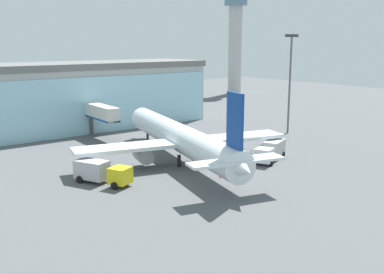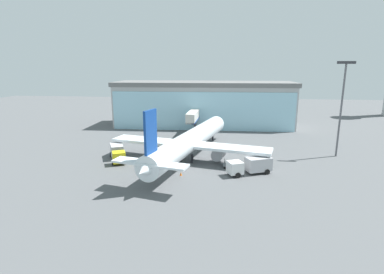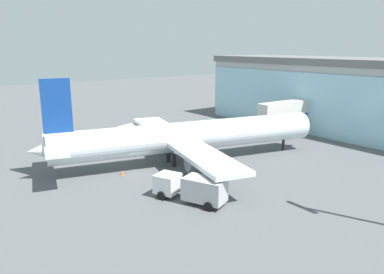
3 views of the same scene
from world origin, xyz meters
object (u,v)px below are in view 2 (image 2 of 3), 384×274
at_px(apron_light_mast, 342,101).
at_px(safety_cone_nose, 181,174).
at_px(fuel_truck, 251,165).
at_px(baggage_cart, 231,165).
at_px(safety_cone_wingtip, 122,152).
at_px(jet_bridge, 193,117).
at_px(catering_truck, 117,152).
at_px(airplane, 190,141).

xyz_separation_m(apron_light_mast, safety_cone_nose, (-28.46, -14.12, -10.47)).
xyz_separation_m(fuel_truck, baggage_cart, (-3.13, 2.61, -0.97)).
bearing_deg(baggage_cart, apron_light_mast, 21.39).
xyz_separation_m(apron_light_mast, safety_cone_wingtip, (-42.24, -2.71, -10.47)).
xyz_separation_m(fuel_truck, safety_cone_wingtip, (-24.97, 9.32, -1.19)).
height_order(apron_light_mast, baggage_cart, apron_light_mast).
distance_m(safety_cone_nose, safety_cone_wingtip, 17.89).
height_order(jet_bridge, apron_light_mast, apron_light_mast).
xyz_separation_m(catering_truck, safety_cone_nose, (13.02, -6.76, -1.19)).
bearing_deg(baggage_cart, safety_cone_wingtip, 159.53).
height_order(apron_light_mast, safety_cone_nose, apron_light_mast).
height_order(airplane, baggage_cart, airplane).
bearing_deg(airplane, catering_truck, 113.17).
distance_m(fuel_truck, baggage_cart, 4.19).
bearing_deg(apron_light_mast, fuel_truck, -145.12).
bearing_deg(fuel_truck, safety_cone_nose, -13.75).
xyz_separation_m(apron_light_mast, baggage_cart, (-20.40, -9.42, -10.25)).
bearing_deg(jet_bridge, baggage_cart, -158.44).
bearing_deg(safety_cone_nose, baggage_cart, 30.22).
bearing_deg(apron_light_mast, safety_cone_wingtip, -176.33).
distance_m(jet_bridge, safety_cone_wingtip, 23.31).
height_order(apron_light_mast, catering_truck, apron_light_mast).
xyz_separation_m(jet_bridge, catering_truck, (-11.47, -24.02, -3.06)).
xyz_separation_m(catering_truck, baggage_cart, (21.08, -2.06, -0.97)).
bearing_deg(jet_bridge, safety_cone_wingtip, 149.07).
bearing_deg(catering_truck, safety_cone_nose, 37.09).
xyz_separation_m(fuel_truck, safety_cone_nose, (-11.20, -2.08, -1.19)).
distance_m(fuel_truck, safety_cone_wingtip, 26.68).
bearing_deg(apron_light_mast, catering_truck, -169.94).
height_order(jet_bridge, fuel_truck, jet_bridge).
distance_m(apron_light_mast, safety_cone_wingtip, 43.60).
xyz_separation_m(apron_light_mast, airplane, (-28.08, -5.04, -7.32)).
distance_m(apron_light_mast, airplane, 29.45).
relative_size(jet_bridge, baggage_cart, 3.85).
bearing_deg(catering_truck, jet_bridge, 129.00).
distance_m(airplane, fuel_truck, 13.03).
height_order(baggage_cart, safety_cone_nose, baggage_cart).
xyz_separation_m(safety_cone_nose, safety_cone_wingtip, (-13.78, 11.40, 0.00)).
distance_m(catering_truck, safety_cone_wingtip, 4.86).
height_order(catering_truck, safety_cone_nose, catering_truck).
bearing_deg(safety_cone_nose, apron_light_mast, 26.38).
bearing_deg(baggage_cart, safety_cone_nose, -153.17).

